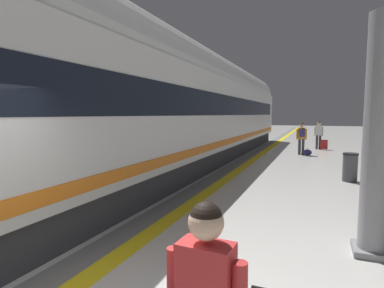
# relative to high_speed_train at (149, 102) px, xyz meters

# --- Properties ---
(safety_line_strip) EXTENTS (0.36, 80.00, 0.01)m
(safety_line_strip) POSITION_rel_high_speed_train_xyz_m (2.16, 3.42, -2.50)
(safety_line_strip) COLOR yellow
(safety_line_strip) RESTS_ON ground
(tactile_edge_band) EXTENTS (0.67, 80.00, 0.01)m
(tactile_edge_band) POSITION_rel_high_speed_train_xyz_m (1.81, 3.42, -2.50)
(tactile_edge_band) COLOR slate
(tactile_edge_band) RESTS_ON ground
(high_speed_train) EXTENTS (2.94, 36.10, 4.97)m
(high_speed_train) POSITION_rel_high_speed_train_xyz_m (0.00, 0.00, 0.00)
(high_speed_train) COLOR #38383D
(high_speed_train) RESTS_ON ground
(passenger_near) EXTENTS (0.52, 0.37, 1.69)m
(passenger_near) POSITION_rel_high_speed_train_xyz_m (4.16, 8.69, -1.50)
(passenger_near) COLOR #383842
(passenger_near) RESTS_ON ground
(duffel_bag_near) EXTENTS (0.44, 0.26, 0.36)m
(duffel_bag_near) POSITION_rel_high_speed_train_xyz_m (4.47, 8.56, -2.35)
(duffel_bag_near) COLOR navy
(duffel_bag_near) RESTS_ON ground
(passenger_mid) EXTENTS (0.53, 0.22, 1.71)m
(passenger_mid) POSITION_rel_high_speed_train_xyz_m (5.01, 11.91, -1.51)
(passenger_mid) COLOR #383842
(passenger_mid) RESTS_ON ground
(suitcase_mid) EXTENTS (0.41, 0.28, 0.60)m
(suitcase_mid) POSITION_rel_high_speed_train_xyz_m (5.33, 11.58, -2.18)
(suitcase_mid) COLOR #A51E1E
(suitcase_mid) RESTS_ON ground
(platform_pillar) EXTENTS (0.56, 0.56, 3.60)m
(platform_pillar) POSITION_rel_high_speed_train_xyz_m (5.74, -3.23, -0.78)
(platform_pillar) COLOR gray
(platform_pillar) RESTS_ON ground
(waste_bin) EXTENTS (0.46, 0.46, 0.91)m
(waste_bin) POSITION_rel_high_speed_train_xyz_m (5.91, 2.38, -2.05)
(waste_bin) COLOR #4C4C51
(waste_bin) RESTS_ON ground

